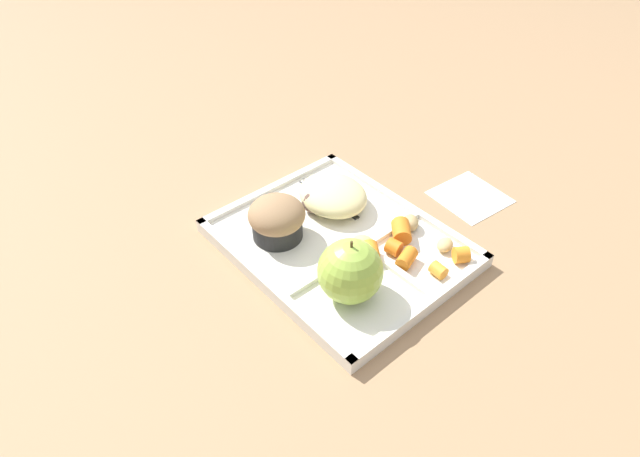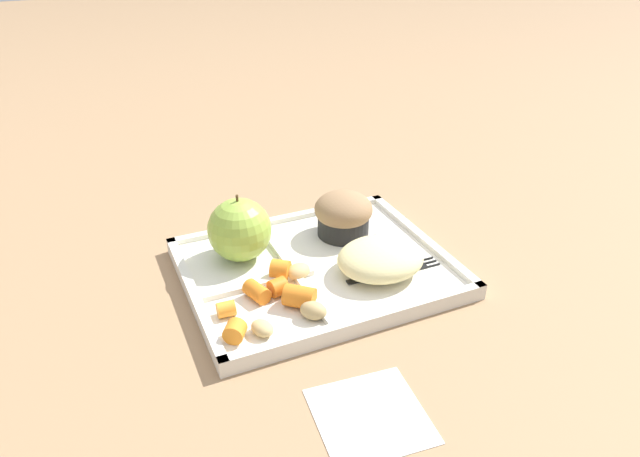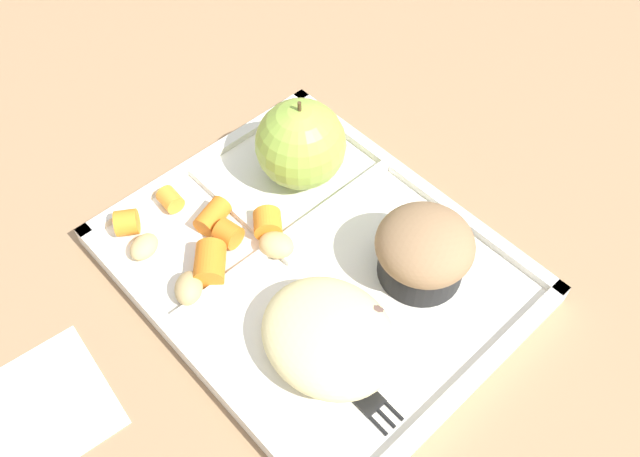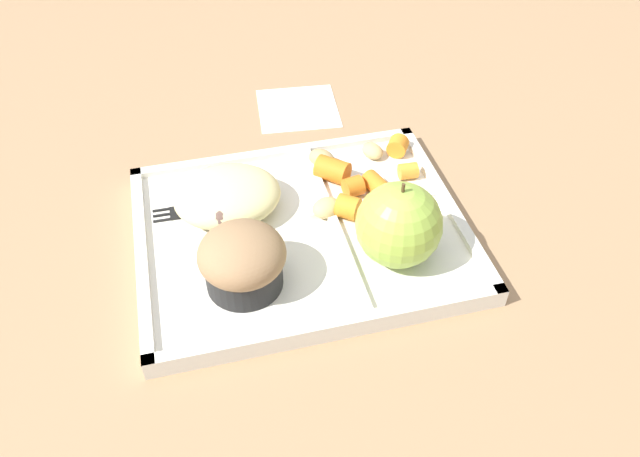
# 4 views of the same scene
# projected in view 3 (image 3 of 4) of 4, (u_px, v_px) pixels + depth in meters

# --- Properties ---
(ground) EXTENTS (6.00, 6.00, 0.00)m
(ground) POSITION_uv_depth(u_px,v_px,m) (315.00, 271.00, 0.62)
(ground) COLOR #997551
(lunch_tray) EXTENTS (0.36, 0.29, 0.02)m
(lunch_tray) POSITION_uv_depth(u_px,v_px,m) (314.00, 265.00, 0.61)
(lunch_tray) COLOR silver
(lunch_tray) RESTS_ON ground
(green_apple) EXTENTS (0.09, 0.09, 0.10)m
(green_apple) POSITION_uv_depth(u_px,v_px,m) (301.00, 144.00, 0.63)
(green_apple) COLOR #93B742
(green_apple) RESTS_ON lunch_tray
(bran_muffin) EXTENTS (0.09, 0.09, 0.07)m
(bran_muffin) POSITION_uv_depth(u_px,v_px,m) (424.00, 250.00, 0.57)
(bran_muffin) COLOR black
(bran_muffin) RESTS_ON lunch_tray
(carrot_slice_near_corner) EXTENTS (0.02, 0.02, 0.02)m
(carrot_slice_near_corner) POSITION_uv_depth(u_px,v_px,m) (170.00, 200.00, 0.64)
(carrot_slice_near_corner) COLOR orange
(carrot_slice_near_corner) RESTS_ON lunch_tray
(carrot_slice_tilted) EXTENTS (0.03, 0.04, 0.02)m
(carrot_slice_tilted) POSITION_uv_depth(u_px,v_px,m) (213.00, 216.00, 0.62)
(carrot_slice_tilted) COLOR orange
(carrot_slice_tilted) RESTS_ON lunch_tray
(carrot_slice_large) EXTENTS (0.03, 0.04, 0.03)m
(carrot_slice_large) POSITION_uv_depth(u_px,v_px,m) (268.00, 223.00, 0.62)
(carrot_slice_large) COLOR orange
(carrot_slice_large) RESTS_ON lunch_tray
(carrot_slice_diagonal) EXTENTS (0.02, 0.03, 0.02)m
(carrot_slice_diagonal) POSITION_uv_depth(u_px,v_px,m) (228.00, 234.00, 0.61)
(carrot_slice_diagonal) COLOR orange
(carrot_slice_diagonal) RESTS_ON lunch_tray
(carrot_slice_back) EXTENTS (0.05, 0.05, 0.03)m
(carrot_slice_back) POSITION_uv_depth(u_px,v_px,m) (210.00, 263.00, 0.59)
(carrot_slice_back) COLOR orange
(carrot_slice_back) RESTS_ON lunch_tray
(carrot_slice_small) EXTENTS (0.03, 0.03, 0.02)m
(carrot_slice_small) POSITION_uv_depth(u_px,v_px,m) (127.00, 222.00, 0.62)
(carrot_slice_small) COLOR orange
(carrot_slice_small) RESTS_ON lunch_tray
(potato_chunk_browned) EXTENTS (0.04, 0.04, 0.02)m
(potato_chunk_browned) POSITION_uv_depth(u_px,v_px,m) (276.00, 245.00, 0.60)
(potato_chunk_browned) COLOR tan
(potato_chunk_browned) RESTS_ON lunch_tray
(potato_chunk_corner) EXTENTS (0.04, 0.04, 0.02)m
(potato_chunk_corner) POSITION_uv_depth(u_px,v_px,m) (189.00, 288.00, 0.58)
(potato_chunk_corner) COLOR tan
(potato_chunk_corner) RESTS_ON lunch_tray
(potato_chunk_golden) EXTENTS (0.03, 0.04, 0.02)m
(potato_chunk_golden) POSITION_uv_depth(u_px,v_px,m) (144.00, 247.00, 0.61)
(potato_chunk_golden) COLOR tan
(potato_chunk_golden) RESTS_ON lunch_tray
(egg_noodle_pile) EXTENTS (0.12, 0.10, 0.04)m
(egg_noodle_pile) POSITION_uv_depth(u_px,v_px,m) (329.00, 336.00, 0.54)
(egg_noodle_pile) COLOR beige
(egg_noodle_pile) RESTS_ON lunch_tray
(meatball_side) EXTENTS (0.04, 0.04, 0.04)m
(meatball_side) POSITION_uv_depth(u_px,v_px,m) (330.00, 336.00, 0.54)
(meatball_side) COLOR #755B4C
(meatball_side) RESTS_ON lunch_tray
(meatball_front) EXTENTS (0.04, 0.04, 0.04)m
(meatball_front) POSITION_uv_depth(u_px,v_px,m) (367.00, 323.00, 0.55)
(meatball_front) COLOR brown
(meatball_front) RESTS_ON lunch_tray
(plastic_fork) EXTENTS (0.14, 0.02, 0.00)m
(plastic_fork) POSITION_uv_depth(u_px,v_px,m) (343.00, 374.00, 0.54)
(plastic_fork) COLOR black
(plastic_fork) RESTS_ON lunch_tray
(paper_napkin) EXTENTS (0.12, 0.12, 0.00)m
(paper_napkin) POSITION_uv_depth(u_px,v_px,m) (39.00, 410.00, 0.53)
(paper_napkin) COLOR white
(paper_napkin) RESTS_ON ground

